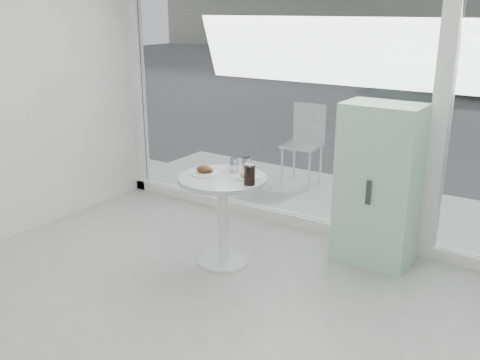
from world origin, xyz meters
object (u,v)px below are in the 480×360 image
Objects in this scene: mint_cabinet at (378,185)px; patio_chair at (305,139)px; water_tumbler_b at (247,166)px; plate_donut at (248,176)px; water_tumbler_a at (234,166)px; plate_fritter at (205,171)px; main_table at (223,202)px; cola_glass at (249,175)px; car_white at (471,62)px.

patio_chair is at bearing 134.39° from mint_cabinet.
patio_chair reaches higher than water_tumbler_b.
plate_donut is 0.22m from water_tumbler_a.
plate_fritter reaches higher than plate_donut.
water_tumbler_a is (-1.05, -0.57, 0.14)m from mint_cabinet.
main_table is 0.42m from cola_glass.
car_white is at bearing 91.22° from water_tumbler_a.
plate_fritter is at bearing -88.17° from patio_chair.
main_table is 6.06× the size of water_tumbler_b.
car_white is at bearing 92.23° from plate_donut.
plate_donut is at bearing -25.79° from water_tumbler_a.
plate_donut is (0.35, 0.11, -0.01)m from plate_fritter.
water_tumbler_b is at bearing -159.76° from car_white.
car_white is at bearing 91.77° from water_tumbler_b.
main_table is at bearing 170.22° from cola_glass.
water_tumbler_a is at bearing 52.46° from plate_fritter.
water_tumbler_b is (0.33, -10.77, 0.04)m from car_white.
car_white reaches higher than plate_fritter.
mint_cabinet is 1.09m from plate_donut.
main_table is at bearing 7.56° from plate_fritter.
patio_chair is at bearing 102.99° from water_tumbler_b.
water_tumbler_b is (0.47, -2.02, 0.24)m from patio_chair.
patio_chair is 0.21× the size of car_white.
main_table is 3.40× the size of plate_fritter.
patio_chair reaches higher than plate_fritter.
cola_glass is (0.53, -11.04, 0.07)m from car_white.
car_white is 10.78m from water_tumbler_b.
mint_cabinet is at bearing 29.76° from water_tumbler_b.
patio_chair is at bearing 99.42° from main_table.
water_tumbler_a is at bearing 154.21° from plate_donut.
water_tumbler_b is at bearing 126.50° from cola_glass.
water_tumbler_a reaches higher than plate_fritter.
water_tumbler_a is 0.88× the size of water_tumbler_b.
cola_glass is at bearing -9.78° from main_table.
patio_chair is 2.39m from cola_glass.
plate_donut is 1.25× the size of cola_glass.
plate_donut is at bearing -78.86° from patio_chair.
plate_donut reaches higher than main_table.
patio_chair is 5.66× the size of cola_glass.
patio_chair reaches higher than water_tumbler_a.
patio_chair is 8.52× the size of water_tumbler_a.
cola_glass is (0.66, -2.28, 0.26)m from patio_chair.
cola_glass is (0.19, -0.26, 0.02)m from water_tumbler_b.
plate_fritter is (-1.20, -0.77, 0.12)m from mint_cabinet.
main_table is at bearing -143.37° from mint_cabinet.
cola_glass reaches higher than main_table.
main_table is 4.60× the size of cola_glass.
car_white is 10.91m from plate_donut.
car_white is 20.34× the size of plate_fritter.
patio_chair is 2.27m from plate_fritter.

